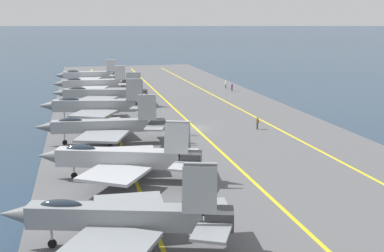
# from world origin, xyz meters

# --- Properties ---
(ground_plane) EXTENTS (2000.00, 2000.00, 0.00)m
(ground_plane) POSITION_xyz_m (0.00, 0.00, 0.00)
(ground_plane) COLOR #23384C
(carrier_deck) EXTENTS (194.03, 41.63, 0.40)m
(carrier_deck) POSITION_xyz_m (0.00, 0.00, 0.20)
(carrier_deck) COLOR #565659
(carrier_deck) RESTS_ON ground
(deck_stripe_foul_line) EXTENTS (174.60, 3.84, 0.01)m
(deck_stripe_foul_line) POSITION_xyz_m (0.00, -11.45, 0.40)
(deck_stripe_foul_line) COLOR yellow
(deck_stripe_foul_line) RESTS_ON carrier_deck
(deck_stripe_centerline) EXTENTS (174.62, 0.36, 0.01)m
(deck_stripe_centerline) POSITION_xyz_m (0.00, 0.00, 0.40)
(deck_stripe_centerline) COLOR yellow
(deck_stripe_centerline) RESTS_ON carrier_deck
(deck_stripe_edge_line) EXTENTS (174.62, 2.25, 0.01)m
(deck_stripe_edge_line) POSITION_xyz_m (0.00, 11.45, 0.40)
(deck_stripe_edge_line) COLOR yellow
(deck_stripe_edge_line) RESTS_ON carrier_deck
(parked_jet_second) EXTENTS (11.94, 16.28, 6.24)m
(parked_jet_second) POSITION_xyz_m (-35.42, 13.78, 2.84)
(parked_jet_second) COLOR gray
(parked_jet_second) RESTS_ON carrier_deck
(parked_jet_third) EXTENTS (12.90, 16.51, 5.97)m
(parked_jet_third) POSITION_xyz_m (-20.62, 12.44, 2.65)
(parked_jet_third) COLOR #A8AAAF
(parked_jet_third) RESTS_ON carrier_deck
(parked_jet_fourth) EXTENTS (14.09, 16.50, 6.15)m
(parked_jet_fourth) POSITION_xyz_m (-5.85, 13.32, 2.72)
(parked_jet_fourth) COLOR gray
(parked_jet_fourth) RESTS_ON carrier_deck
(parked_jet_fifth) EXTENTS (13.83, 16.97, 6.70)m
(parked_jet_fifth) POSITION_xyz_m (6.89, 13.66, 3.11)
(parked_jet_fifth) COLOR gray
(parked_jet_fifth) RESTS_ON carrier_deck
(parked_jet_sixth) EXTENTS (12.58, 17.45, 6.15)m
(parked_jet_sixth) POSITION_xyz_m (21.48, 12.24, 2.76)
(parked_jet_sixth) COLOR gray
(parked_jet_sixth) RESTS_ON carrier_deck
(parked_jet_seventh) EXTENTS (12.82, 16.24, 5.92)m
(parked_jet_seventh) POSITION_xyz_m (35.48, 13.20, 2.74)
(parked_jet_seventh) COLOR #A8AAAF
(parked_jet_seventh) RESTS_ON carrier_deck
(parked_jet_eighth) EXTENTS (12.42, 15.36, 5.99)m
(parked_jet_eighth) POSITION_xyz_m (50.07, 13.78, 2.88)
(parked_jet_eighth) COLOR #A8AAAF
(parked_jet_eighth) RESTS_ON carrier_deck
(crew_white_vest) EXTENTS (0.38, 0.26, 1.81)m
(crew_white_vest) POSITION_xyz_m (38.27, -16.41, 1.40)
(crew_white_vest) COLOR #4C473D
(crew_white_vest) RESTS_ON carrier_deck
(crew_purple_vest) EXTENTS (0.39, 0.45, 1.76)m
(crew_purple_vest) POSITION_xyz_m (33.37, -16.33, 1.37)
(crew_purple_vest) COLOR #232328
(crew_purple_vest) RESTS_ON carrier_deck
(crew_brown_vest) EXTENTS (0.34, 0.43, 1.77)m
(crew_brown_vest) POSITION_xyz_m (-2.67, -8.53, 1.37)
(crew_brown_vest) COLOR #383328
(crew_brown_vest) RESTS_ON carrier_deck
(crew_green_vest) EXTENTS (0.37, 0.44, 1.78)m
(crew_green_vest) POSITION_xyz_m (-3.95, 2.05, 1.38)
(crew_green_vest) COLOR #4C473D
(crew_green_vest) RESTS_ON carrier_deck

